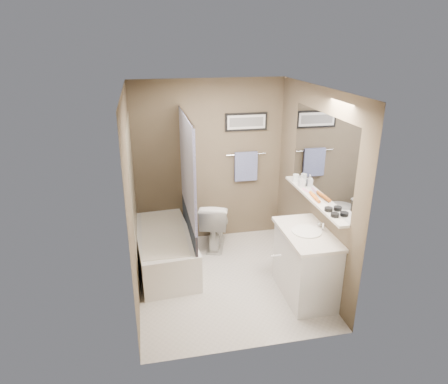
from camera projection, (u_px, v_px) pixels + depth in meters
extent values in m
plane|color=beige|center=(226.00, 279.00, 5.14)|extent=(2.50, 2.50, 0.00)
cube|color=white|center=(227.00, 90.00, 4.29)|extent=(2.20, 2.50, 0.04)
cube|color=brown|center=(209.00, 163.00, 5.84)|extent=(2.20, 0.04, 2.40)
cube|color=brown|center=(255.00, 241.00, 3.59)|extent=(2.20, 0.04, 2.40)
cube|color=brown|center=(133.00, 200.00, 4.51)|extent=(0.04, 2.50, 2.40)
cube|color=brown|center=(312.00, 186.00, 4.92)|extent=(0.04, 2.50, 2.40)
cube|color=tan|center=(134.00, 200.00, 5.04)|extent=(0.02, 1.55, 2.00)
cylinder|color=silver|center=(186.00, 114.00, 4.79)|extent=(0.02, 1.55, 0.02)
cube|color=silver|center=(187.00, 166.00, 5.02)|extent=(0.03, 1.45, 1.28)
cube|color=#232E41|center=(189.00, 225.00, 5.32)|extent=(0.03, 1.45, 0.36)
cube|color=silver|center=(321.00, 157.00, 4.63)|extent=(0.02, 1.60, 1.00)
cube|color=silver|center=(313.00, 198.00, 4.81)|extent=(0.12, 1.60, 0.03)
cylinder|color=silver|center=(246.00, 154.00, 5.89)|extent=(0.60, 0.02, 0.02)
cube|color=#92A0D5|center=(246.00, 166.00, 5.94)|extent=(0.34, 0.05, 0.44)
cube|color=black|center=(246.00, 122.00, 5.73)|extent=(0.62, 0.02, 0.26)
cube|color=white|center=(247.00, 122.00, 5.72)|extent=(0.56, 0.00, 0.20)
cube|color=#595959|center=(247.00, 122.00, 5.72)|extent=(0.50, 0.00, 0.13)
cube|color=silver|center=(311.00, 255.00, 3.75)|extent=(0.80, 0.02, 2.00)
cylinder|color=silver|center=(276.00, 256.00, 3.74)|extent=(0.10, 0.02, 0.02)
cube|color=white|center=(164.00, 250.00, 5.35)|extent=(0.82, 1.55, 0.50)
cube|color=silver|center=(163.00, 233.00, 5.26)|extent=(0.56, 1.36, 0.02)
imported|color=silver|center=(215.00, 224.00, 5.85)|extent=(0.59, 0.79, 0.72)
cube|color=silver|center=(305.00, 265.00, 4.71)|extent=(0.51, 0.90, 0.80)
cube|color=silver|center=(307.00, 233.00, 4.55)|extent=(0.54, 0.96, 0.04)
cylinder|color=white|center=(307.00, 231.00, 4.54)|extent=(0.34, 0.34, 0.01)
cylinder|color=silver|center=(323.00, 226.00, 4.57)|extent=(0.02, 0.02, 0.10)
sphere|color=silver|center=(320.00, 224.00, 4.66)|extent=(0.05, 0.05, 0.05)
cylinder|color=black|center=(335.00, 215.00, 4.27)|extent=(0.09, 0.09, 0.04)
cylinder|color=black|center=(328.00, 209.00, 4.41)|extent=(0.09, 0.09, 0.04)
cylinder|color=#C8601C|center=(316.00, 198.00, 4.71)|extent=(0.06, 0.22, 0.04)
cylinder|color=orange|center=(313.00, 196.00, 4.79)|extent=(0.06, 0.22, 0.04)
cube|color=pink|center=(306.00, 190.00, 5.01)|extent=(0.05, 0.16, 0.01)
cylinder|color=white|center=(296.00, 178.00, 5.31)|extent=(0.08, 0.08, 0.10)
imported|color=#999999|center=(302.00, 181.00, 5.12)|extent=(0.07, 0.07, 0.15)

